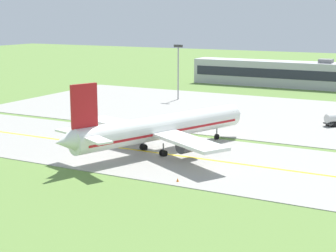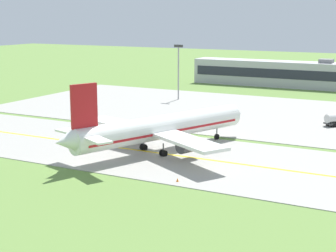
% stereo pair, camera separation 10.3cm
% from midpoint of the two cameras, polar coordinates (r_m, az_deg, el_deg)
% --- Properties ---
extents(ground_plane, '(500.00, 500.00, 0.00)m').
position_cam_midpoint_polar(ground_plane, '(88.38, -0.42, -3.03)').
color(ground_plane, olive).
extents(taxiway_strip, '(240.00, 28.00, 0.10)m').
position_cam_midpoint_polar(taxiway_strip, '(88.37, -0.42, -3.00)').
color(taxiway_strip, '#9E9B93').
rests_on(taxiway_strip, ground).
extents(apron_pad, '(140.00, 52.00, 0.10)m').
position_cam_midpoint_polar(apron_pad, '(123.28, 13.00, 0.96)').
color(apron_pad, '#9E9B93').
rests_on(apron_pad, ground).
extents(taxiway_centreline, '(220.00, 0.60, 0.01)m').
position_cam_midpoint_polar(taxiway_centreline, '(88.36, -0.42, -2.96)').
color(taxiway_centreline, yellow).
rests_on(taxiway_centreline, taxiway_strip).
extents(airplane_lead, '(31.35, 38.02, 12.70)m').
position_cam_midpoint_polar(airplane_lead, '(88.97, -0.80, -0.19)').
color(airplane_lead, white).
rests_on(airplane_lead, ground).
extents(terminal_building, '(60.31, 8.59, 9.19)m').
position_cam_midpoint_polar(terminal_building, '(174.27, 12.51, 5.41)').
color(terminal_building, '#B2B2B7').
rests_on(terminal_building, ground).
extents(apron_light_mast, '(2.40, 0.50, 14.70)m').
position_cam_midpoint_polar(apron_light_mast, '(143.46, 1.14, 6.50)').
color(apron_light_mast, gray).
rests_on(apron_light_mast, ground).
extents(traffic_cone_near_edge, '(0.44, 0.44, 0.60)m').
position_cam_midpoint_polar(traffic_cone_near_edge, '(73.96, 1.05, -5.77)').
color(traffic_cone_near_edge, orange).
rests_on(traffic_cone_near_edge, ground).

